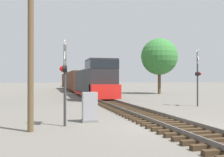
{
  "coord_description": "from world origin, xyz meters",
  "views": [
    {
      "loc": [
        -5.49,
        -10.87,
        2.1
      ],
      "look_at": [
        -0.34,
        9.46,
        2.22
      ],
      "focal_mm": 42.0,
      "sensor_mm": 36.0,
      "label": 1
    }
  ],
  "objects_px": {
    "crossing_signal_far": "(198,75)",
    "tree_mid_background": "(159,57)",
    "crossing_signal_near": "(64,73)",
    "relay_cabinet": "(90,107)",
    "utility_pole": "(31,8)",
    "freight_train": "(78,81)"
  },
  "relations": [
    {
      "from": "crossing_signal_near",
      "to": "crossing_signal_far",
      "type": "relative_size",
      "value": 0.86
    },
    {
      "from": "relay_cabinet",
      "to": "tree_mid_background",
      "type": "relative_size",
      "value": 0.18
    },
    {
      "from": "crossing_signal_far",
      "to": "utility_pole",
      "type": "height_order",
      "value": "utility_pole"
    },
    {
      "from": "relay_cabinet",
      "to": "tree_mid_background",
      "type": "bearing_deg",
      "value": 58.51
    },
    {
      "from": "tree_mid_background",
      "to": "utility_pole",
      "type": "bearing_deg",
      "value": -123.98
    },
    {
      "from": "tree_mid_background",
      "to": "freight_train",
      "type": "bearing_deg",
      "value": 140.28
    },
    {
      "from": "crossing_signal_far",
      "to": "utility_pole",
      "type": "distance_m",
      "value": 14.71
    },
    {
      "from": "crossing_signal_near",
      "to": "crossing_signal_far",
      "type": "xyz_separation_m",
      "value": [
        10.99,
        6.54,
        0.12
      ]
    },
    {
      "from": "crossing_signal_far",
      "to": "tree_mid_background",
      "type": "distance_m",
      "value": 19.35
    },
    {
      "from": "crossing_signal_far",
      "to": "utility_pole",
      "type": "xyz_separation_m",
      "value": [
        -12.41,
        -7.48,
        2.52
      ]
    },
    {
      "from": "relay_cabinet",
      "to": "utility_pole",
      "type": "height_order",
      "value": "utility_pole"
    },
    {
      "from": "crossing_signal_near",
      "to": "relay_cabinet",
      "type": "bearing_deg",
      "value": 130.35
    },
    {
      "from": "crossing_signal_far",
      "to": "relay_cabinet",
      "type": "distance_m",
      "value": 11.33
    },
    {
      "from": "crossing_signal_near",
      "to": "crossing_signal_far",
      "type": "bearing_deg",
      "value": 126.15
    },
    {
      "from": "freight_train",
      "to": "tree_mid_background",
      "type": "height_order",
      "value": "tree_mid_background"
    },
    {
      "from": "freight_train",
      "to": "crossing_signal_far",
      "type": "distance_m",
      "value": 28.56
    },
    {
      "from": "tree_mid_background",
      "to": "crossing_signal_near",
      "type": "bearing_deg",
      "value": -122.74
    },
    {
      "from": "crossing_signal_far",
      "to": "freight_train",
      "type": "bearing_deg",
      "value": 32.77
    },
    {
      "from": "freight_train",
      "to": "tree_mid_background",
      "type": "relative_size",
      "value": 5.49
    },
    {
      "from": "utility_pole",
      "to": "tree_mid_background",
      "type": "relative_size",
      "value": 1.14
    },
    {
      "from": "freight_train",
      "to": "crossing_signal_far",
      "type": "relative_size",
      "value": 10.29
    },
    {
      "from": "crossing_signal_near",
      "to": "relay_cabinet",
      "type": "xyz_separation_m",
      "value": [
        1.32,
        0.92,
        -1.67
      ]
    }
  ]
}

